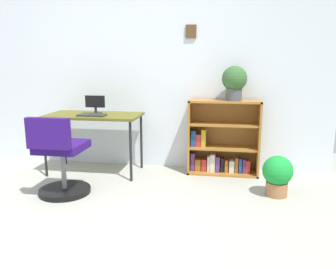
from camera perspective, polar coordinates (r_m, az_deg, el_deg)
The scene contains 9 objects.
ground_plane at distance 2.77m, azimuth -20.48°, elevation -17.17°, with size 6.24×6.24×0.00m, color #9FA196.
wall_back at distance 4.42m, azimuth -7.71°, elevation 11.37°, with size 5.20×0.12×2.56m.
desk at distance 4.14m, azimuth -12.38°, elevation 2.59°, with size 1.11×0.58×0.72m.
monitor at distance 4.15m, azimuth -12.13°, elevation 4.94°, with size 0.24×0.15×0.22m.
keyboard at distance 4.00m, azimuth -12.71°, elevation 3.19°, with size 0.32×0.14×0.02m, color #292F25.
office_chair at distance 3.55m, azimuth -17.66°, elevation -4.19°, with size 0.52×0.55×0.82m.
bookshelf_low at distance 4.14m, azimuth 8.97°, elevation -1.09°, with size 0.84×0.30×0.89m.
potted_plant_on_shelf at distance 3.99m, azimuth 11.10°, elevation 8.79°, with size 0.29×0.29×0.39m.
potted_plant_floor at distance 3.58m, azimuth 17.93°, elevation -6.36°, with size 0.30×0.30×0.41m.
Camera 1 is at (1.28, -2.08, 1.31)m, focal length 36.24 mm.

